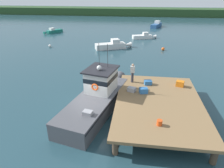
# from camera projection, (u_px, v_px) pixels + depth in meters

# --- Properties ---
(ground_plane) EXTENTS (200.00, 200.00, 0.00)m
(ground_plane) POSITION_uv_depth(u_px,v_px,m) (93.00, 111.00, 15.28)
(ground_plane) COLOR #23424C
(dock) EXTENTS (6.00, 9.00, 1.20)m
(dock) POSITION_uv_depth(u_px,v_px,m) (159.00, 103.00, 14.25)
(dock) COLOR #4C3D2D
(dock) RESTS_ON ground
(main_fishing_boat) EXTENTS (4.32, 9.96, 4.80)m
(main_fishing_boat) POSITION_uv_depth(u_px,v_px,m) (98.00, 96.00, 15.32)
(main_fishing_boat) COLOR #4C4C51
(main_fishing_boat) RESTS_ON ground
(crate_stack_mid_dock) EXTENTS (0.72, 0.62, 0.33)m
(crate_stack_mid_dock) POSITION_uv_depth(u_px,v_px,m) (132.00, 89.00, 15.54)
(crate_stack_mid_dock) COLOR #9E9EA3
(crate_stack_mid_dock) RESTS_ON dock
(crate_single_far) EXTENTS (0.71, 0.61, 0.45)m
(crate_single_far) POSITION_uv_depth(u_px,v_px,m) (180.00, 84.00, 16.34)
(crate_single_far) COLOR orange
(crate_single_far) RESTS_ON dock
(crate_stack_near_edge) EXTENTS (0.68, 0.55, 0.36)m
(crate_stack_near_edge) POSITION_uv_depth(u_px,v_px,m) (148.00, 82.00, 16.67)
(crate_stack_near_edge) COLOR #3370B2
(crate_stack_near_edge) RESTS_ON dock
(crate_single_by_cleat) EXTENTS (0.69, 0.57, 0.40)m
(crate_single_by_cleat) POSITION_uv_depth(u_px,v_px,m) (144.00, 90.00, 15.30)
(crate_single_by_cleat) COLOR #3370B2
(crate_single_by_cleat) RESTS_ON dock
(bait_bucket) EXTENTS (0.32, 0.32, 0.34)m
(bait_bucket) POSITION_uv_depth(u_px,v_px,m) (159.00, 123.00, 11.68)
(bait_bucket) COLOR #E04C19
(bait_bucket) RESTS_ON dock
(deckhand_by_the_boat) EXTENTS (0.36, 0.22, 1.63)m
(deckhand_by_the_boat) POSITION_uv_depth(u_px,v_px,m) (133.00, 73.00, 16.82)
(deckhand_by_the_boat) COLOR #383842
(deckhand_by_the_boat) RESTS_ON dock
(moored_boat_mid_harbor) EXTENTS (4.54, 2.13, 1.14)m
(moored_boat_mid_harbor) POSITION_uv_depth(u_px,v_px,m) (144.00, 36.00, 37.40)
(moored_boat_mid_harbor) COLOR white
(moored_boat_mid_harbor) RESTS_ON ground
(moored_boat_outer_mooring) EXTENTS (5.66, 3.35, 1.45)m
(moored_boat_outer_mooring) POSITION_uv_depth(u_px,v_px,m) (113.00, 45.00, 31.10)
(moored_boat_outer_mooring) COLOR silver
(moored_boat_outer_mooring) RESTS_ON ground
(moored_boat_near_channel) EXTENTS (3.09, 3.89, 1.06)m
(moored_boat_near_channel) POSITION_uv_depth(u_px,v_px,m) (53.00, 31.00, 42.17)
(moored_boat_near_channel) COLOR #196B5B
(moored_boat_near_channel) RESTS_ON ground
(moored_boat_off_the_point) EXTENTS (3.06, 5.60, 1.42)m
(moored_boat_off_the_point) POSITION_uv_depth(u_px,v_px,m) (157.00, 25.00, 48.71)
(moored_boat_off_the_point) COLOR #285184
(moored_boat_off_the_point) RESTS_ON ground
(mooring_buoy_outer) EXTENTS (0.44, 0.44, 0.44)m
(mooring_buoy_outer) POSITION_uv_depth(u_px,v_px,m) (50.00, 46.00, 31.90)
(mooring_buoy_outer) COLOR silver
(mooring_buoy_outer) RESTS_ON ground
(mooring_buoy_channel_marker) EXTENTS (0.47, 0.47, 0.47)m
(mooring_buoy_channel_marker) POSITION_uv_depth(u_px,v_px,m) (163.00, 49.00, 30.20)
(mooring_buoy_channel_marker) COLOR #EA5B19
(mooring_buoy_channel_marker) RESTS_ON ground
(far_shoreline) EXTENTS (120.00, 8.00, 2.40)m
(far_shoreline) POSITION_uv_depth(u_px,v_px,m) (131.00, 12.00, 70.34)
(far_shoreline) COLOR #284723
(far_shoreline) RESTS_ON ground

